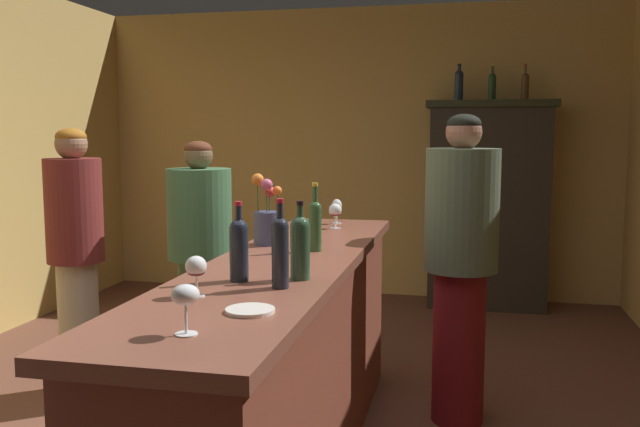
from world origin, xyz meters
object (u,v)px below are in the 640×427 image
wine_bottle_merlot (280,249)px  patron_in_navy (76,249)px  bar_counter (285,368)px  wine_bottle_malbec (239,246)px  wine_glass_front (335,211)px  wine_glass_mid (185,297)px  display_cabinet (488,201)px  display_bottle_midleft (492,85)px  patron_near_entrance (200,254)px  display_bottle_left (459,84)px  wine_bottle_riesling (315,222)px  flower_arrangement (267,220)px  wine_bottle_chardonnay (300,244)px  cheese_plate (250,310)px  bartender (461,258)px  display_bottle_center (525,85)px  wine_glass_rear (196,268)px  wine_glass_spare (337,207)px

wine_bottle_merlot → patron_in_navy: size_ratio=0.20×
bar_counter → wine_bottle_malbec: size_ratio=9.42×
wine_glass_front → wine_glass_mid: bearing=-90.1°
display_cabinet → patron_in_navy: display_cabinet is taller
wine_bottle_malbec → display_bottle_midleft: 4.01m
patron_near_entrance → wine_glass_mid: bearing=-25.0°
display_bottle_left → display_bottle_midleft: size_ratio=1.02×
bar_counter → wine_glass_mid: wine_glass_mid is taller
wine_bottle_riesling → display_cabinet: bearing=74.2°
flower_arrangement → wine_bottle_malbec: bearing=-80.4°
wine_glass_mid → patron_in_navy: 2.40m
wine_glass_front → display_bottle_left: size_ratio=0.45×
wine_bottle_chardonnay → patron_in_navy: 2.00m
wine_bottle_merlot → cheese_plate: 0.36m
wine_bottle_malbec → display_bottle_midleft: (1.02, 3.78, 0.83)m
bartender → bar_counter: bearing=30.5°
display_cabinet → wine_bottle_chardonnay: (-0.80, -3.71, 0.18)m
wine_bottle_merlot → patron_in_navy: (-1.61, 1.26, -0.27)m
wine_bottle_chardonnay → cheese_plate: 0.51m
wine_glass_front → wine_glass_mid: (-0.00, -2.12, 0.01)m
patron_near_entrance → bartender: 1.60m
bar_counter → patron_near_entrance: bearing=128.3°
cheese_plate → display_bottle_left: display_bottle_left is taller
wine_glass_mid → display_bottle_center: size_ratio=0.45×
wine_bottle_chardonnay → flower_arrangement: (-0.35, 0.74, -0.01)m
wine_glass_front → patron_near_entrance: bearing=176.2°
display_bottle_left → display_cabinet: bearing=-0.0°
wine_bottle_malbec → wine_bottle_merlot: bearing=-23.4°
flower_arrangement → patron_near_entrance: bearing=133.0°
display_bottle_center → wine_glass_mid: bearing=-105.2°
wine_glass_front → display_bottle_center: 2.77m
wine_bottle_merlot → wine_glass_front: wine_bottle_merlot is taller
bar_counter → cheese_plate: 1.02m
display_cabinet → wine_bottle_merlot: size_ratio=5.74×
display_cabinet → display_bottle_left: display_bottle_left is taller
wine_bottle_malbec → wine_glass_rear: (-0.06, -0.26, -0.03)m
wine_bottle_malbec → cheese_plate: bearing=-66.7°
display_bottle_midleft → bartender: bearing=-94.9°
bar_counter → wine_bottle_merlot: (0.13, -0.54, 0.64)m
bartender → wine_bottle_chardonnay: bearing=48.0°
wine_bottle_merlot → display_bottle_left: display_bottle_left is taller
wine_glass_front → wine_glass_rear: wine_glass_front is taller
wine_bottle_merlot → display_bottle_midleft: bearing=77.8°
wine_bottle_riesling → display_bottle_left: size_ratio=0.99×
wine_glass_mid → patron_near_entrance: (-0.86, 2.18, -0.30)m
display_bottle_midleft → cheese_plate: bearing=-101.3°
wine_bottle_malbec → display_bottle_left: size_ratio=0.93×
wine_glass_rear → display_bottle_center: bearing=71.5°
wine_glass_rear → wine_glass_spare: bearing=86.6°
patron_near_entrance → wine_glass_front: bearing=39.6°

